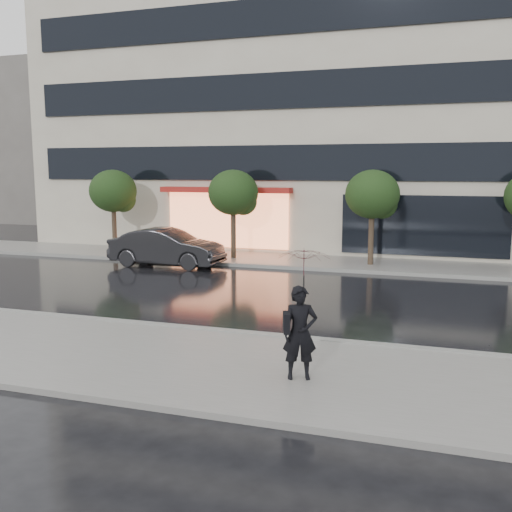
% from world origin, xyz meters
% --- Properties ---
extents(ground, '(120.00, 120.00, 0.00)m').
position_xyz_m(ground, '(0.00, 0.00, 0.00)').
color(ground, black).
rests_on(ground, ground).
extents(sidewalk_near, '(60.00, 4.50, 0.12)m').
position_xyz_m(sidewalk_near, '(0.00, -3.25, 0.06)').
color(sidewalk_near, slate).
rests_on(sidewalk_near, ground).
extents(sidewalk_far, '(60.00, 3.50, 0.12)m').
position_xyz_m(sidewalk_far, '(0.00, 10.25, 0.06)').
color(sidewalk_far, slate).
rests_on(sidewalk_far, ground).
extents(curb_near, '(60.00, 0.25, 0.14)m').
position_xyz_m(curb_near, '(0.00, -1.00, 0.07)').
color(curb_near, gray).
rests_on(curb_near, ground).
extents(curb_far, '(60.00, 0.25, 0.14)m').
position_xyz_m(curb_far, '(0.00, 8.50, 0.07)').
color(curb_far, gray).
rests_on(curb_far, ground).
extents(office_building, '(30.00, 12.76, 18.00)m').
position_xyz_m(office_building, '(-0.00, 17.97, 9.00)').
color(office_building, beige).
rests_on(office_building, ground).
extents(bg_building_left, '(14.00, 10.00, 12.00)m').
position_xyz_m(bg_building_left, '(-28.00, 26.00, 6.00)').
color(bg_building_left, '#59544F').
rests_on(bg_building_left, ground).
extents(tree_far_west, '(2.20, 2.20, 3.99)m').
position_xyz_m(tree_far_west, '(-8.94, 10.03, 2.92)').
color(tree_far_west, '#33261C').
rests_on(tree_far_west, ground).
extents(tree_mid_west, '(2.20, 2.20, 3.99)m').
position_xyz_m(tree_mid_west, '(-2.94, 10.03, 2.92)').
color(tree_mid_west, '#33261C').
rests_on(tree_mid_west, ground).
extents(tree_mid_east, '(2.20, 2.20, 3.99)m').
position_xyz_m(tree_mid_east, '(3.06, 10.03, 2.92)').
color(tree_mid_east, '#33261C').
rests_on(tree_mid_east, ground).
extents(parked_car, '(4.79, 1.75, 1.57)m').
position_xyz_m(parked_car, '(-5.10, 7.67, 0.78)').
color(parked_car, black).
rests_on(parked_car, ground).
extents(pedestrian_with_umbrella, '(1.22, 1.23, 2.45)m').
position_xyz_m(pedestrian_with_umbrella, '(3.31, -3.56, 1.71)').
color(pedestrian_with_umbrella, black).
rests_on(pedestrian_with_umbrella, sidewalk_near).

